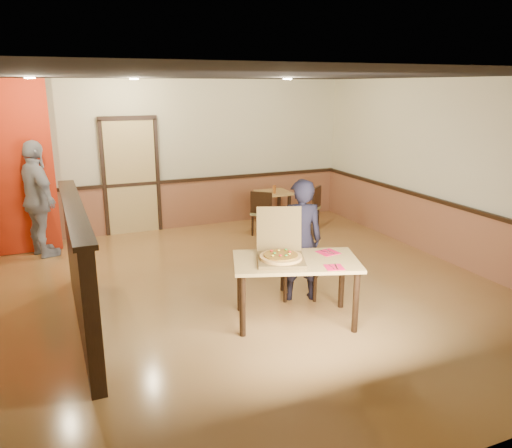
{
  "coord_description": "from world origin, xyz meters",
  "views": [
    {
      "loc": [
        -2.23,
        -5.78,
        2.69
      ],
      "look_at": [
        0.23,
        0.0,
        0.94
      ],
      "focal_mm": 35.0,
      "sensor_mm": 36.0,
      "label": 1
    }
  ],
  "objects_px": {
    "side_table": "(274,200)",
    "passerby": "(38,200)",
    "main_table": "(296,269)",
    "pizza_box": "(280,254)",
    "side_chair_left": "(263,211)",
    "diner_chair": "(298,257)",
    "condiment": "(274,189)",
    "diner": "(300,240)",
    "side_chair_right": "(310,206)"
  },
  "relations": [
    {
      "from": "diner",
      "to": "diner_chair",
      "type": "bearing_deg",
      "value": -93.52
    },
    {
      "from": "diner_chair",
      "to": "passerby",
      "type": "distance_m",
      "value": 4.31
    },
    {
      "from": "diner_chair",
      "to": "pizza_box",
      "type": "distance_m",
      "value": 0.9
    },
    {
      "from": "diner",
      "to": "passerby",
      "type": "relative_size",
      "value": 0.85
    },
    {
      "from": "side_table",
      "to": "side_chair_left",
      "type": "bearing_deg",
      "value": -129.33
    },
    {
      "from": "main_table",
      "to": "diner",
      "type": "height_order",
      "value": "diner"
    },
    {
      "from": "diner_chair",
      "to": "side_chair_left",
      "type": "xyz_separation_m",
      "value": [
        0.67,
        2.65,
        -0.05
      ]
    },
    {
      "from": "main_table",
      "to": "diner_chair",
      "type": "relative_size",
      "value": 1.72
    },
    {
      "from": "side_chair_right",
      "to": "main_table",
      "type": "bearing_deg",
      "value": 17.91
    },
    {
      "from": "side_table",
      "to": "side_chair_right",
      "type": "bearing_deg",
      "value": -50.6
    },
    {
      "from": "side_chair_left",
      "to": "passerby",
      "type": "distance_m",
      "value": 3.8
    },
    {
      "from": "passerby",
      "to": "pizza_box",
      "type": "bearing_deg",
      "value": -167.34
    },
    {
      "from": "diner",
      "to": "pizza_box",
      "type": "height_order",
      "value": "diner"
    },
    {
      "from": "main_table",
      "to": "side_table",
      "type": "bearing_deg",
      "value": 87.23
    },
    {
      "from": "condiment",
      "to": "side_chair_left",
      "type": "bearing_deg",
      "value": -133.87
    },
    {
      "from": "main_table",
      "to": "side_chair_right",
      "type": "bearing_deg",
      "value": 77.29
    },
    {
      "from": "side_chair_right",
      "to": "diner",
      "type": "xyz_separation_m",
      "value": [
        -1.7,
        -2.79,
        0.33
      ]
    },
    {
      "from": "side_chair_left",
      "to": "pizza_box",
      "type": "bearing_deg",
      "value": 109.18
    },
    {
      "from": "side_chair_left",
      "to": "main_table",
      "type": "bearing_deg",
      "value": 112.09
    },
    {
      "from": "main_table",
      "to": "side_table",
      "type": "height_order",
      "value": "main_table"
    },
    {
      "from": "side_table",
      "to": "passerby",
      "type": "xyz_separation_m",
      "value": [
        -4.25,
        -0.26,
        0.44
      ]
    },
    {
      "from": "side_chair_left",
      "to": "condiment",
      "type": "relative_size",
      "value": 5.33
    },
    {
      "from": "main_table",
      "to": "side_chair_right",
      "type": "relative_size",
      "value": 1.92
    },
    {
      "from": "side_table",
      "to": "passerby",
      "type": "distance_m",
      "value": 4.28
    },
    {
      "from": "main_table",
      "to": "side_chair_right",
      "type": "xyz_separation_m",
      "value": [
        2.05,
        3.34,
        -0.19
      ]
    },
    {
      "from": "side_table",
      "to": "passerby",
      "type": "height_order",
      "value": "passerby"
    },
    {
      "from": "main_table",
      "to": "side_table",
      "type": "xyz_separation_m",
      "value": [
        1.55,
        3.94,
        -0.15
      ]
    },
    {
      "from": "condiment",
      "to": "pizza_box",
      "type": "bearing_deg",
      "value": -114.05
    },
    {
      "from": "passerby",
      "to": "condiment",
      "type": "xyz_separation_m",
      "value": [
        4.19,
        0.12,
        -0.19
      ]
    },
    {
      "from": "diner_chair",
      "to": "diner",
      "type": "bearing_deg",
      "value": -89.34
    },
    {
      "from": "diner",
      "to": "condiment",
      "type": "bearing_deg",
      "value": -93.74
    },
    {
      "from": "diner",
      "to": "pizza_box",
      "type": "bearing_deg",
      "value": 59.28
    },
    {
      "from": "side_table",
      "to": "passerby",
      "type": "relative_size",
      "value": 0.35
    },
    {
      "from": "diner_chair",
      "to": "side_chair_right",
      "type": "distance_m",
      "value": 3.12
    },
    {
      "from": "pizza_box",
      "to": "diner",
      "type": "bearing_deg",
      "value": 64.5
    },
    {
      "from": "side_chair_right",
      "to": "condiment",
      "type": "xyz_separation_m",
      "value": [
        -0.55,
        0.45,
        0.29
      ]
    },
    {
      "from": "side_chair_left",
      "to": "passerby",
      "type": "xyz_separation_m",
      "value": [
        -3.76,
        0.33,
        0.48
      ]
    },
    {
      "from": "main_table",
      "to": "passerby",
      "type": "height_order",
      "value": "passerby"
    },
    {
      "from": "main_table",
      "to": "side_table",
      "type": "distance_m",
      "value": 4.24
    },
    {
      "from": "diner_chair",
      "to": "side_table",
      "type": "height_order",
      "value": "diner_chair"
    },
    {
      "from": "diner_chair",
      "to": "pizza_box",
      "type": "relative_size",
      "value": 1.21
    },
    {
      "from": "diner_chair",
      "to": "condiment",
      "type": "distance_m",
      "value": 3.3
    },
    {
      "from": "pizza_box",
      "to": "condiment",
      "type": "relative_size",
      "value": 4.86
    },
    {
      "from": "side_table",
      "to": "main_table",
      "type": "bearing_deg",
      "value": -111.54
    },
    {
      "from": "side_table",
      "to": "passerby",
      "type": "bearing_deg",
      "value": -176.44
    },
    {
      "from": "main_table",
      "to": "condiment",
      "type": "xyz_separation_m",
      "value": [
        1.5,
        3.79,
        0.09
      ]
    },
    {
      "from": "diner",
      "to": "pizza_box",
      "type": "xyz_separation_m",
      "value": [
        -0.51,
        -0.48,
        0.04
      ]
    },
    {
      "from": "main_table",
      "to": "pizza_box",
      "type": "height_order",
      "value": "pizza_box"
    },
    {
      "from": "diner",
      "to": "main_table",
      "type": "bearing_deg",
      "value": 73.66
    },
    {
      "from": "side_table",
      "to": "pizza_box",
      "type": "relative_size",
      "value": 0.87
    }
  ]
}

